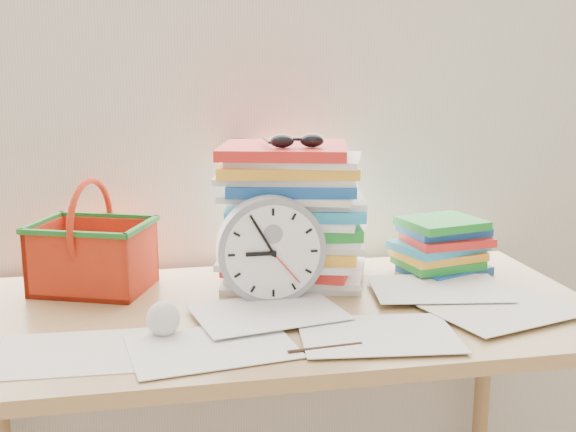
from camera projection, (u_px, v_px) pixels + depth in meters
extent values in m
cube|color=silver|center=(248.00, 30.00, 1.82)|extent=(4.00, 0.04, 2.70)
cube|color=silver|center=(249.00, 51.00, 1.81)|extent=(2.40, 0.01, 2.50)
cube|color=#A5804D|center=(277.00, 314.00, 1.57)|extent=(1.40, 0.70, 0.03)
cylinder|color=#A5804D|center=(482.00, 388.00, 2.06)|extent=(0.04, 0.04, 0.72)
cylinder|color=gray|center=(271.00, 250.00, 1.58)|extent=(0.24, 0.05, 0.24)
sphere|color=silver|center=(163.00, 318.00, 1.40)|extent=(0.07, 0.07, 0.07)
cylinder|color=black|center=(325.00, 348.00, 1.33)|extent=(0.14, 0.02, 0.01)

